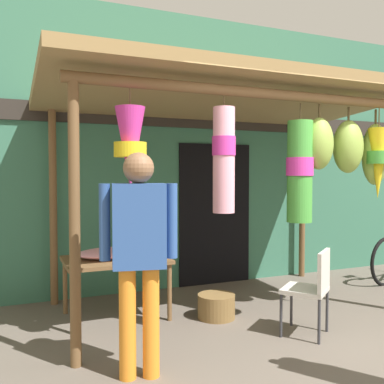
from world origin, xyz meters
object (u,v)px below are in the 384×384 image
display_table (116,264)px  folding_chair (313,284)px  wicker_basket_by_table (216,306)px  flower_heap_on_table (111,253)px  customer_foreground (139,245)px

display_table → folding_chair: size_ratio=1.31×
wicker_basket_by_table → flower_heap_on_table: bearing=153.8°
folding_chair → customer_foreground: bearing=-174.5°
display_table → flower_heap_on_table: bearing=129.8°
flower_heap_on_table → customer_foreground: size_ratio=0.41×
folding_chair → customer_foreground: (-1.78, -0.17, 0.53)m
wicker_basket_by_table → folding_chair: bearing=-52.9°
folding_chair → customer_foreground: size_ratio=0.48×
flower_heap_on_table → customer_foreground: bearing=-94.3°
display_table → wicker_basket_by_table: display_table is taller
folding_chair → customer_foreground: 1.87m
customer_foreground → display_table: bearing=83.9°
flower_heap_on_table → wicker_basket_by_table: (1.04, -0.51, -0.58)m
flower_heap_on_table → folding_chair: (1.67, -1.34, -0.20)m
display_table → folding_chair: (1.63, -1.29, -0.08)m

